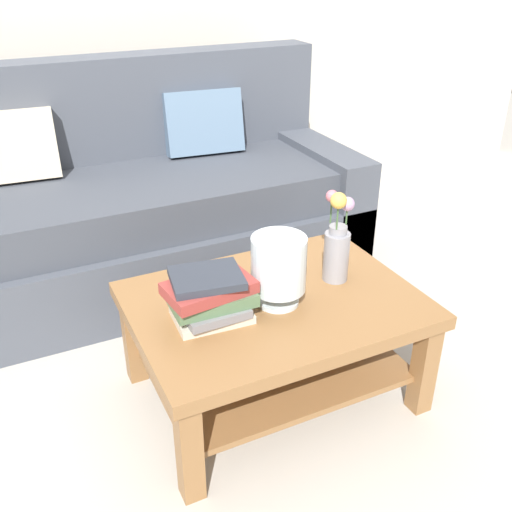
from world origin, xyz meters
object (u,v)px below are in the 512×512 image
Objects in this scene: book_stack_main at (210,297)px; glass_hurricane_vase at (279,266)px; coffee_table at (272,327)px; flower_pitcher at (337,245)px; couch at (133,210)px.

glass_hurricane_vase reaches higher than book_stack_main.
coffee_table is 0.38m from flower_pitcher.
coffee_table is at bearing 99.93° from glass_hurricane_vase.
glass_hurricane_vase is 0.27m from flower_pitcher.
couch is 1.21m from flower_pitcher.
flower_pitcher is (0.48, -1.10, 0.20)m from couch.
book_stack_main is at bearing -175.40° from flower_pitcher.
coffee_table is 0.27m from glass_hurricane_vase.
book_stack_main is at bearing 176.99° from glass_hurricane_vase.
couch is 2.20× the size of coffee_table.
couch reaches higher than flower_pitcher.
flower_pitcher reaches higher than book_stack_main.
flower_pitcher is at bearing 11.42° from glass_hurricane_vase.
coffee_table is at bearing -174.52° from flower_pitcher.
couch reaches higher than book_stack_main.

